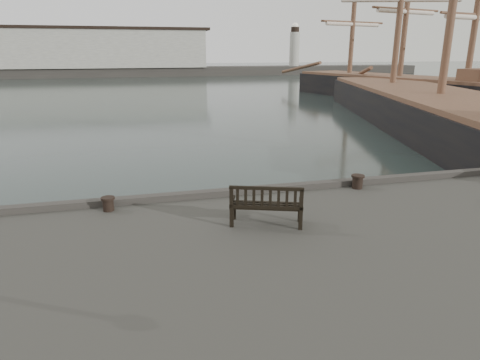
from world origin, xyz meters
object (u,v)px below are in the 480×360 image
Objects in this scene: bollard_left at (108,204)px; tall_ship_main at (437,120)px; bench at (266,212)px; tall_ship_far at (398,93)px; bollard_right at (358,182)px.

bollard_left is 27.13m from tall_ship_main.
tall_ship_far is at bearing 72.10° from bench.
bench is 4.10m from bollard_right.
bollard_right is at bearing 0.73° from bollard_left.
tall_ship_main is (15.07, 15.26, -1.01)m from bollard_right.
tall_ship_main reaches higher than tall_ship_far.
tall_ship_far reaches higher than bollard_right.
bollard_left is at bearing -147.25° from tall_ship_far.
bollard_right is 21.47m from tall_ship_main.
bench reaches higher than bollard_right.
bollard_left is (-3.71, 1.93, -0.13)m from bench.
bollard_left is 7.28m from bollard_right.
bollard_right is at bearing -118.28° from tall_ship_main.
tall_ship_main is at bearing 34.48° from bollard_left.
bench is 4.18m from bollard_left.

